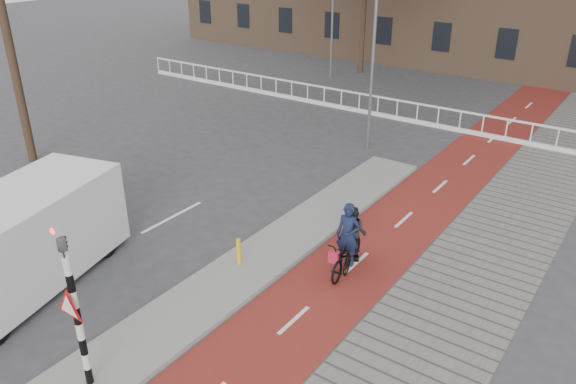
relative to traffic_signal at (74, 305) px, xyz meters
The scene contains 14 objects.
ground 2.90m from the traffic_signal, 73.47° to the left, with size 120.00×120.00×0.00m, color #38383A.
bike_lane 12.36m from the traffic_signal, 80.09° to the left, with size 2.50×60.00×0.01m, color maroon.
sidewalk 13.13m from the traffic_signal, 67.82° to the left, with size 3.00×60.00×0.01m, color slate.
curb_island 6.32m from the traffic_signal, 90.95° to the left, with size 1.80×16.00×0.12m, color gray.
traffic_signal is the anchor object (origin of this frame).
bollard 5.27m from the traffic_signal, 94.15° to the left, with size 0.12×0.12×0.73m, color yellow.
cyclist_near 6.93m from the traffic_signal, 72.30° to the left, with size 0.91×1.95×1.95m.
cyclist_far 7.23m from the traffic_signal, 73.23° to the left, with size 0.83×1.63×1.72m.
van 4.42m from the traffic_signal, 163.27° to the left, with size 3.63×6.05×2.43m.
railing 19.60m from the traffic_signal, 103.02° to the left, with size 28.00×0.10×0.99m.
tree_left 13.49m from the traffic_signal, 151.98° to the left, with size 0.32×0.32×8.90m, color black.
tree_mid 27.75m from the traffic_signal, 107.46° to the left, with size 0.29×0.29×8.09m, color black.
streetlight_near 15.20m from the traffic_signal, 96.70° to the left, with size 0.12×0.12×8.87m, color slate.
streetlight_left 25.99m from the traffic_signal, 110.74° to the left, with size 0.12×0.12×8.25m, color slate.
Camera 1 is at (7.39, -6.59, 8.22)m, focal length 35.00 mm.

